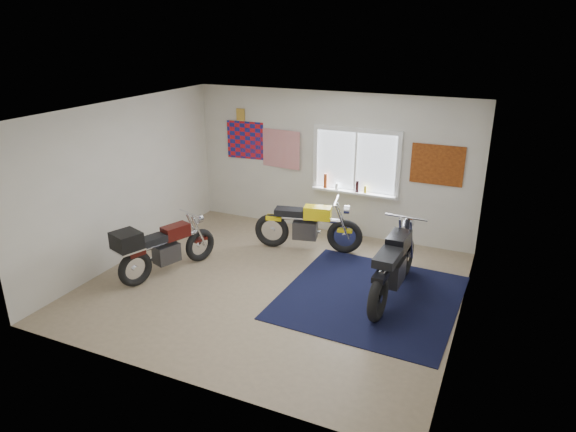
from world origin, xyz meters
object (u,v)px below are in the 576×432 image
at_px(yellow_triumph, 307,227).
at_px(black_chrome_bike, 393,267).
at_px(navy_rug, 370,297).
at_px(maroon_tourer, 160,248).

relative_size(yellow_triumph, black_chrome_bike, 0.90).
relative_size(navy_rug, maroon_tourer, 1.45).
relative_size(black_chrome_bike, maroon_tourer, 1.20).
distance_m(navy_rug, maroon_tourer, 3.38).
height_order(navy_rug, maroon_tourer, maroon_tourer).
bearing_deg(maroon_tourer, black_chrome_bike, -57.06).
bearing_deg(black_chrome_bike, navy_rug, 124.96).
height_order(yellow_triumph, maroon_tourer, yellow_triumph).
bearing_deg(maroon_tourer, navy_rug, -58.88).
relative_size(navy_rug, yellow_triumph, 1.34).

